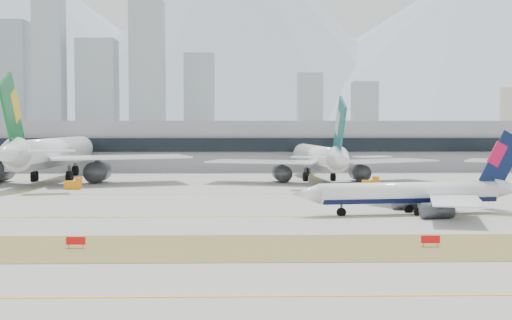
{
  "coord_description": "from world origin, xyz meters",
  "views": [
    {
      "loc": [
        6.98,
        -113.24,
        14.38
      ],
      "look_at": [
        10.09,
        18.0,
        7.5
      ],
      "focal_mm": 50.0,
      "sensor_mm": 36.0,
      "label": 1
    }
  ],
  "objects_px": {
    "taxiing_airliner": "(418,194)",
    "widebody_cathay": "(320,159)",
    "widebody_eva": "(50,154)",
    "terminal": "(217,144)"
  },
  "relations": [
    {
      "from": "taxiing_airliner",
      "to": "widebody_cathay",
      "type": "height_order",
      "value": "widebody_cathay"
    },
    {
      "from": "widebody_eva",
      "to": "widebody_cathay",
      "type": "distance_m",
      "value": 65.79
    },
    {
      "from": "taxiing_airliner",
      "to": "terminal",
      "type": "xyz_separation_m",
      "value": [
        -35.09,
        117.11,
        4.28
      ]
    },
    {
      "from": "widebody_cathay",
      "to": "terminal",
      "type": "relative_size",
      "value": 0.2
    },
    {
      "from": "taxiing_airliner",
      "to": "widebody_cathay",
      "type": "relative_size",
      "value": 0.69
    },
    {
      "from": "widebody_eva",
      "to": "terminal",
      "type": "bearing_deg",
      "value": -32.59
    },
    {
      "from": "widebody_cathay",
      "to": "terminal",
      "type": "height_order",
      "value": "widebody_cathay"
    },
    {
      "from": "widebody_eva",
      "to": "widebody_cathay",
      "type": "height_order",
      "value": "widebody_eva"
    },
    {
      "from": "widebody_eva",
      "to": "widebody_cathay",
      "type": "relative_size",
      "value": 1.24
    },
    {
      "from": "taxiing_airliner",
      "to": "terminal",
      "type": "height_order",
      "value": "terminal"
    }
  ]
}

